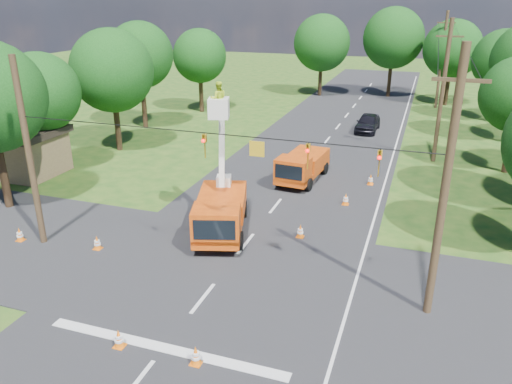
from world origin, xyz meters
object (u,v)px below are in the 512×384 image
at_px(traffic_cone_2, 300,231).
at_px(tree_far_a, 322,43).
at_px(traffic_cone_0, 119,339).
at_px(pole_left, 29,155).
at_px(ground_worker, 205,229).
at_px(tree_left_d, 112,71).
at_px(traffic_cone_1, 196,355).
at_px(tree_left_c, 40,92).
at_px(traffic_cone_3, 346,199).
at_px(tree_left_e, 140,55).
at_px(traffic_cone_4, 97,243).
at_px(tree_right_e, 503,60).
at_px(distant_car, 368,123).
at_px(pole_right_mid, 442,91).
at_px(pole_right_far, 442,60).
at_px(traffic_cone_6, 371,180).
at_px(pole_right_near, 445,188).
at_px(second_truck, 302,166).
at_px(tree_far_c, 453,49).
at_px(tree_left_f, 200,56).
at_px(tree_far_b, 393,38).
at_px(bucket_truck, 220,204).
at_px(traffic_cone_5, 20,235).
at_px(shed, 21,150).

relative_size(traffic_cone_2, tree_far_a, 0.07).
bearing_deg(traffic_cone_0, pole_left, 144.99).
height_order(ground_worker, tree_left_d, tree_left_d).
distance_m(traffic_cone_1, tree_left_c, 23.60).
xyz_separation_m(traffic_cone_3, tree_left_e, (-20.57, 12.45, 6.13)).
bearing_deg(ground_worker, traffic_cone_0, -117.28).
bearing_deg(traffic_cone_4, traffic_cone_0, -49.17).
bearing_deg(traffic_cone_3, traffic_cone_2, -106.31).
height_order(traffic_cone_0, traffic_cone_3, same).
height_order(tree_right_e, tree_far_a, tree_far_a).
bearing_deg(distant_car, pole_right_mid, -49.86).
xyz_separation_m(traffic_cone_0, pole_right_far, (9.99, 45.61, 4.75)).
relative_size(traffic_cone_2, pole_right_mid, 0.07).
bearing_deg(traffic_cone_2, tree_left_c, 166.85).
height_order(traffic_cone_1, tree_left_d, tree_left_d).
bearing_deg(tree_left_c, traffic_cone_1, -39.11).
relative_size(distant_car, pole_left, 0.51).
bearing_deg(traffic_cone_6, pole_right_mid, 60.27).
xyz_separation_m(pole_right_near, pole_right_far, (0.00, 40.00, 0.00)).
xyz_separation_m(second_truck, tree_left_e, (-17.18, 9.37, 5.42)).
height_order(tree_left_c, tree_far_c, tree_far_c).
bearing_deg(traffic_cone_0, traffic_cone_2, 69.54).
xyz_separation_m(ground_worker, pole_right_mid, (10.17, 17.99, 4.10)).
bearing_deg(traffic_cone_3, tree_right_e, 68.50).
bearing_deg(traffic_cone_2, tree_left_f, 123.99).
bearing_deg(pole_right_far, traffic_cone_0, -102.35).
bearing_deg(tree_right_e, distant_car, -145.00).
bearing_deg(tree_right_e, traffic_cone_0, -110.62).
relative_size(pole_left, tree_far_b, 0.87).
distance_m(bucket_truck, traffic_cone_0, 9.46).
xyz_separation_m(traffic_cone_2, tree_far_c, (7.17, 37.40, 5.70)).
bearing_deg(traffic_cone_5, traffic_cone_4, 6.83).
bearing_deg(traffic_cone_6, traffic_cone_0, -108.10).
xyz_separation_m(traffic_cone_6, pole_right_mid, (3.77, 6.60, 4.75)).
height_order(traffic_cone_2, tree_left_e, tree_left_e).
height_order(ground_worker, distant_car, ground_worker).
bearing_deg(traffic_cone_1, pole_right_mid, 74.43).
bearing_deg(tree_left_e, pole_right_near, -41.01).
bearing_deg(distant_car, ground_worker, -98.04).
height_order(pole_right_mid, tree_far_a, pole_right_mid).
distance_m(traffic_cone_1, tree_far_c, 48.56).
height_order(bucket_truck, shed, bucket_truck).
height_order(ground_worker, traffic_cone_3, ground_worker).
distance_m(traffic_cone_1, traffic_cone_5, 13.15).
xyz_separation_m(bucket_truck, traffic_cone_6, (6.35, 9.63, -1.24)).
bearing_deg(distant_car, pole_right_far, 67.69).
bearing_deg(traffic_cone_5, pole_right_near, 0.84).
distance_m(bucket_truck, second_truck, 9.10).
bearing_deg(bucket_truck, traffic_cone_1, -89.40).
height_order(traffic_cone_1, traffic_cone_3, same).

